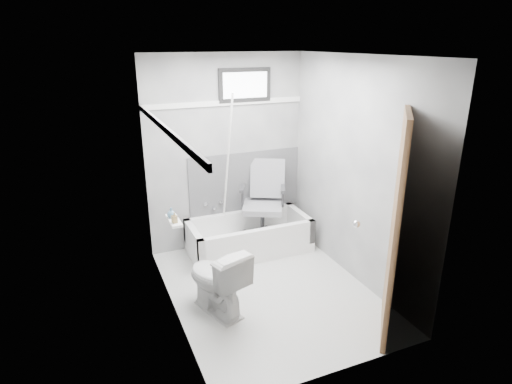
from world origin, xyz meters
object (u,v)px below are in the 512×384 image
bathtub (249,235)px  door (444,238)px  soap_bottle_b (171,213)px  toilet (216,280)px  soap_bottle_a (174,217)px  office_chair (263,202)px

bathtub → door: bearing=-69.5°
door → soap_bottle_b: size_ratio=19.13×
toilet → soap_bottle_a: bearing=-52.5°
soap_bottle_b → soap_bottle_a: bearing=-90.0°
bathtub → soap_bottle_a: bearing=-142.2°
soap_bottle_a → soap_bottle_b: soap_bottle_a is taller
toilet → soap_bottle_b: soap_bottle_b is taller
bathtub → office_chair: bearing=13.9°
door → office_chair: bearing=105.4°
bathtub → office_chair: 0.46m
toilet → soap_bottle_b: size_ratio=6.70×
toilet → soap_bottle_a: (-0.32, 0.22, 0.62)m
bathtub → soap_bottle_b: bearing=-147.1°
bathtub → soap_bottle_b: (-1.09, -0.71, 0.75)m
office_chair → toilet: 1.51m
bathtub → soap_bottle_b: size_ratio=14.35×
soap_bottle_b → toilet: bearing=-48.2°
bathtub → toilet: (-0.77, -1.07, 0.13)m
door → soap_bottle_a: 2.35m
office_chair → soap_bottle_b: 1.54m
bathtub → door: (0.83, -2.21, 0.79)m
toilet → soap_bottle_a: size_ratio=6.85×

